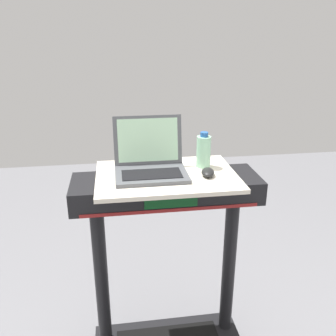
{
  "coord_description": "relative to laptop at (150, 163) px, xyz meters",
  "views": [
    {
      "loc": [
        -0.23,
        -0.9,
        1.76
      ],
      "look_at": [
        0.0,
        0.65,
        1.16
      ],
      "focal_mm": 39.25,
      "sensor_mm": 36.0,
      "label": 1
    }
  ],
  "objects": [
    {
      "name": "desk_board",
      "position": [
        0.07,
        -0.03,
        -0.06
      ],
      "size": [
        0.66,
        0.47,
        0.02
      ],
      "primitive_type": "cube",
      "color": "beige",
      "rests_on": "treadmill_base"
    },
    {
      "name": "computer_mouse",
      "position": [
        0.26,
        -0.08,
        -0.03
      ],
      "size": [
        0.08,
        0.11,
        0.03
      ],
      "primitive_type": "ellipsoid",
      "rotation": [
        0.0,
        0.0,
        -0.19
      ],
      "color": "black",
      "rests_on": "desk_board"
    },
    {
      "name": "laptop",
      "position": [
        0.0,
        0.0,
        0.0
      ],
      "size": [
        0.33,
        0.29,
        0.25
      ],
      "rotation": [
        0.0,
        0.0,
        0.05
      ],
      "color": "#515459",
      "rests_on": "desk_board"
    },
    {
      "name": "water_bottle",
      "position": [
        0.27,
        0.05,
        0.03
      ],
      "size": [
        0.07,
        0.07,
        0.18
      ],
      "color": "#9EDBB2",
      "rests_on": "desk_board"
    }
  ]
}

